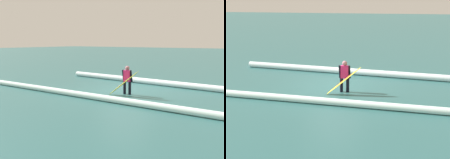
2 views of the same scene
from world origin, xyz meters
TOP-DOWN VIEW (x-y plane):
  - ground_plane at (0.00, 0.00)m, footprint 174.50×174.50m
  - surfer at (-0.75, 0.84)m, footprint 0.52×0.26m
  - surfboard at (-0.81, 1.26)m, footprint 1.55×0.62m
  - wave_crest_foreground at (-2.55, -2.50)m, footprint 17.63×1.32m
  - wave_crest_midground at (0.69, 2.79)m, footprint 17.40×0.42m

SIDE VIEW (x-z plane):
  - ground_plane at x=0.00m, z-range 0.00..0.00m
  - wave_crest_midground at x=0.69m, z-range 0.00..0.28m
  - wave_crest_foreground at x=-2.55m, z-range 0.00..0.34m
  - surfboard at x=-0.81m, z-range -0.02..1.25m
  - surfer at x=-0.75m, z-range 0.08..1.51m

